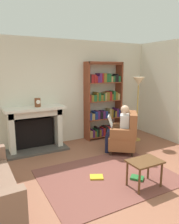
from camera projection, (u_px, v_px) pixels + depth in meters
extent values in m
plane|color=#935942|center=(117.00, 184.00, 3.72)|extent=(14.00, 14.00, 0.00)
cube|color=beige|center=(62.00, 92.00, 5.65)|extent=(5.60, 0.10, 2.70)
cube|color=beige|center=(172.00, 92.00, 5.75)|extent=(0.10, 5.20, 2.70)
cube|color=brown|center=(108.00, 176.00, 3.97)|extent=(2.40, 1.80, 0.01)
cube|color=#4C4742|center=(37.00, 150.00, 5.21)|extent=(1.45, 0.64, 0.05)
cube|color=black|center=(34.00, 133.00, 5.33)|extent=(0.93, 0.20, 0.70)
cube|color=silver|center=(11.00, 133.00, 4.94)|extent=(0.12, 0.44, 1.02)
cube|color=silver|center=(57.00, 127.00, 5.46)|extent=(0.12, 0.44, 1.02)
cube|color=silver|center=(34.00, 112.00, 5.12)|extent=(1.25, 0.44, 0.16)
cube|color=silver|center=(35.00, 108.00, 5.04)|extent=(1.41, 0.56, 0.06)
cylinder|color=brown|center=(38.00, 103.00, 5.03)|extent=(0.14, 0.14, 0.21)
cylinder|color=white|center=(38.00, 102.00, 4.97)|extent=(0.10, 0.01, 0.10)
cube|color=brown|center=(87.00, 102.00, 5.81)|extent=(0.04, 0.32, 2.14)
cube|color=brown|center=(119.00, 99.00, 6.30)|extent=(0.04, 0.32, 2.14)
cube|color=brown|center=(104.00, 63.00, 5.85)|extent=(1.10, 0.32, 0.04)
cube|color=brown|center=(103.00, 135.00, 6.26)|extent=(1.06, 0.32, 0.02)
cube|color=#997F4C|center=(89.00, 134.00, 6.02)|extent=(0.09, 0.26, 0.19)
cube|color=#4C1E59|center=(92.00, 133.00, 6.06)|extent=(0.06, 0.26, 0.20)
cube|color=brown|center=(94.00, 133.00, 6.09)|extent=(0.05, 0.26, 0.16)
cube|color=#1E592D|center=(95.00, 132.00, 6.11)|extent=(0.04, 0.26, 0.21)
cube|color=black|center=(97.00, 131.00, 6.12)|extent=(0.04, 0.26, 0.26)
cube|color=brown|center=(98.00, 132.00, 6.16)|extent=(0.06, 0.26, 0.19)
cube|color=#4C1E59|center=(100.00, 132.00, 6.18)|extent=(0.05, 0.26, 0.20)
cube|color=maroon|center=(102.00, 131.00, 6.21)|extent=(0.07, 0.26, 0.22)
cube|color=black|center=(105.00, 130.00, 6.25)|extent=(0.09, 0.26, 0.25)
cube|color=maroon|center=(107.00, 130.00, 6.29)|extent=(0.07, 0.26, 0.24)
cube|color=navy|center=(110.00, 130.00, 6.33)|extent=(0.08, 0.26, 0.22)
cube|color=#997F4C|center=(112.00, 130.00, 6.37)|extent=(0.07, 0.26, 0.22)
cube|color=maroon|center=(114.00, 129.00, 6.40)|extent=(0.07, 0.26, 0.25)
cube|color=brown|center=(116.00, 130.00, 6.44)|extent=(0.05, 0.26, 0.17)
cube|color=brown|center=(103.00, 118.00, 6.16)|extent=(1.06, 0.32, 0.02)
cube|color=navy|center=(89.00, 116.00, 5.91)|extent=(0.06, 0.26, 0.19)
cube|color=#997F4C|center=(91.00, 116.00, 5.95)|extent=(0.09, 0.26, 0.17)
cube|color=navy|center=(95.00, 115.00, 5.99)|extent=(0.09, 0.26, 0.21)
cube|color=#4C1E59|center=(97.00, 115.00, 6.03)|extent=(0.07, 0.26, 0.22)
cube|color=black|center=(100.00, 115.00, 6.07)|extent=(0.09, 0.26, 0.18)
cube|color=#4C1E59|center=(102.00, 114.00, 6.11)|extent=(0.07, 0.26, 0.20)
cube|color=navy|center=(105.00, 114.00, 6.15)|extent=(0.07, 0.26, 0.20)
cube|color=black|center=(107.00, 114.00, 6.18)|extent=(0.07, 0.26, 0.17)
cube|color=#997F4C|center=(109.00, 113.00, 6.20)|extent=(0.06, 0.26, 0.25)
cube|color=brown|center=(110.00, 113.00, 6.23)|extent=(0.05, 0.26, 0.24)
cube|color=black|center=(112.00, 114.00, 6.27)|extent=(0.05, 0.26, 0.17)
cube|color=brown|center=(114.00, 113.00, 6.30)|extent=(0.06, 0.26, 0.18)
cube|color=#4C1E59|center=(115.00, 112.00, 6.32)|extent=(0.06, 0.26, 0.25)
cube|color=navy|center=(117.00, 113.00, 6.36)|extent=(0.07, 0.26, 0.20)
cube|color=brown|center=(103.00, 101.00, 6.06)|extent=(1.06, 0.32, 0.02)
cube|color=maroon|center=(89.00, 98.00, 5.81)|extent=(0.04, 0.26, 0.18)
cube|color=brown|center=(91.00, 98.00, 5.84)|extent=(0.07, 0.26, 0.19)
cube|color=#1E592D|center=(93.00, 98.00, 5.88)|extent=(0.08, 0.26, 0.17)
cube|color=brown|center=(96.00, 96.00, 5.90)|extent=(0.05, 0.26, 0.25)
cube|color=#1E592D|center=(98.00, 97.00, 5.93)|extent=(0.06, 0.26, 0.23)
cube|color=brown|center=(100.00, 98.00, 5.98)|extent=(0.07, 0.26, 0.17)
cube|color=#1E592D|center=(102.00, 97.00, 6.00)|extent=(0.04, 0.26, 0.19)
cube|color=#997F4C|center=(104.00, 96.00, 6.03)|extent=(0.06, 0.26, 0.22)
cube|color=brown|center=(106.00, 96.00, 6.06)|extent=(0.09, 0.26, 0.23)
cube|color=maroon|center=(109.00, 96.00, 6.10)|extent=(0.07, 0.26, 0.24)
cube|color=brown|center=(110.00, 97.00, 6.14)|extent=(0.04, 0.26, 0.17)
cube|color=#1E592D|center=(112.00, 95.00, 6.16)|extent=(0.07, 0.26, 0.25)
cube|color=brown|center=(114.00, 96.00, 6.20)|extent=(0.07, 0.26, 0.22)
cube|color=#997F4C|center=(117.00, 96.00, 6.23)|extent=(0.07, 0.26, 0.18)
cube|color=brown|center=(104.00, 83.00, 5.96)|extent=(1.06, 0.32, 0.02)
cube|color=black|center=(89.00, 79.00, 5.70)|extent=(0.04, 0.26, 0.21)
cube|color=maroon|center=(91.00, 79.00, 5.73)|extent=(0.07, 0.26, 0.22)
cube|color=maroon|center=(93.00, 79.00, 5.77)|extent=(0.07, 0.26, 0.21)
cube|color=maroon|center=(95.00, 79.00, 5.80)|extent=(0.04, 0.26, 0.17)
cube|color=#4C1E59|center=(97.00, 79.00, 5.82)|extent=(0.05, 0.26, 0.18)
cube|color=#4C1E59|center=(99.00, 78.00, 5.84)|extent=(0.07, 0.26, 0.25)
cube|color=maroon|center=(101.00, 78.00, 5.87)|extent=(0.04, 0.26, 0.24)
cube|color=brown|center=(103.00, 78.00, 5.91)|extent=(0.09, 0.26, 0.25)
cube|color=#1E592D|center=(105.00, 78.00, 5.95)|extent=(0.05, 0.26, 0.21)
cube|color=#1E592D|center=(108.00, 78.00, 5.98)|extent=(0.08, 0.26, 0.24)
cube|color=#997F4C|center=(110.00, 79.00, 6.02)|extent=(0.06, 0.26, 0.16)
cube|color=#1E592D|center=(112.00, 79.00, 6.05)|extent=(0.05, 0.26, 0.17)
cube|color=black|center=(114.00, 79.00, 6.08)|extent=(0.07, 0.26, 0.19)
cube|color=black|center=(115.00, 78.00, 6.10)|extent=(0.04, 0.26, 0.23)
cube|color=#1E592D|center=(117.00, 79.00, 6.14)|extent=(0.06, 0.26, 0.17)
cube|color=brown|center=(104.00, 64.00, 5.86)|extent=(1.06, 0.32, 0.02)
cylinder|color=#331E14|center=(112.00, 145.00, 5.40)|extent=(0.05, 0.05, 0.12)
cylinder|color=#331E14|center=(111.00, 153.00, 4.91)|extent=(0.05, 0.05, 0.12)
cylinder|color=#331E14|center=(131.00, 147.00, 5.33)|extent=(0.05, 0.05, 0.12)
cylinder|color=#331E14|center=(132.00, 155.00, 4.83)|extent=(0.05, 0.05, 0.12)
cube|color=brown|center=(122.00, 141.00, 5.08)|extent=(0.87, 0.87, 0.30)
cube|color=brown|center=(133.00, 124.00, 4.95)|extent=(0.52, 0.61, 0.55)
cube|color=brown|center=(122.00, 128.00, 5.29)|extent=(0.50, 0.42, 0.22)
cube|color=brown|center=(122.00, 134.00, 4.76)|extent=(0.50, 0.42, 0.22)
cube|color=silver|center=(124.00, 125.00, 4.99)|extent=(0.35, 0.38, 0.50)
sphere|color=#D8AD8C|center=(125.00, 110.00, 4.91)|extent=(0.20, 0.20, 0.20)
cube|color=#191E3F|center=(116.00, 132.00, 5.14)|extent=(0.39, 0.34, 0.12)
cube|color=#191E3F|center=(115.00, 134.00, 4.98)|extent=(0.39, 0.34, 0.12)
cylinder|color=#191E3F|center=(108.00, 142.00, 5.22)|extent=(0.10, 0.10, 0.42)
cylinder|color=#191E3F|center=(107.00, 144.00, 5.06)|extent=(0.10, 0.10, 0.42)
cube|color=white|center=(110.00, 120.00, 5.02)|extent=(0.30, 0.35, 0.25)
cube|color=brown|center=(145.00, 161.00, 3.54)|extent=(0.56, 0.39, 0.03)
cylinder|color=brown|center=(139.00, 182.00, 3.35)|extent=(0.04, 0.04, 0.44)
cylinder|color=brown|center=(161.00, 175.00, 3.57)|extent=(0.04, 0.04, 0.44)
cylinder|color=brown|center=(127.00, 174.00, 3.61)|extent=(0.04, 0.04, 0.44)
cylinder|color=brown|center=(148.00, 168.00, 3.83)|extent=(0.04, 0.04, 0.44)
cube|color=gold|center=(97.00, 177.00, 3.90)|extent=(0.29, 0.26, 0.03)
cube|color=#267233|center=(137.00, 178.00, 3.86)|extent=(0.27, 0.28, 0.04)
cylinder|color=#B7933F|center=(136.00, 139.00, 6.00)|extent=(0.24, 0.24, 0.03)
cylinder|color=#B7933F|center=(137.00, 113.00, 5.85)|extent=(0.03, 0.03, 1.50)
cone|color=beige|center=(139.00, 81.00, 5.68)|extent=(0.32, 0.32, 0.22)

